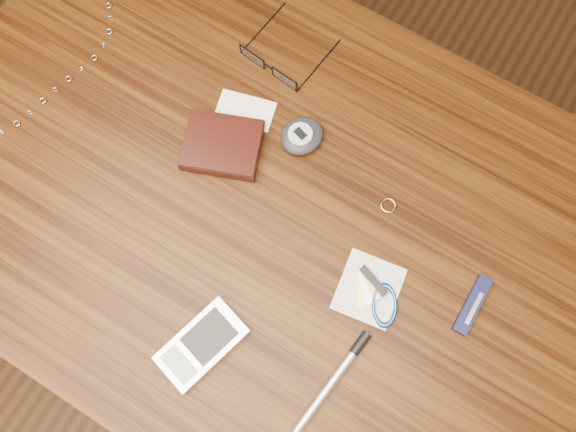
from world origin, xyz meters
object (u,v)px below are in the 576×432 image
at_px(eyeglasses, 271,65).
at_px(pda_phone, 202,344).
at_px(pocket_knife, 472,305).
at_px(pedometer, 302,136).
at_px(silver_pen, 338,374).
at_px(wallet_and_card, 223,144).
at_px(notepad_keys, 377,297).
at_px(desk, 260,219).

distance_m(eyeglasses, pda_phone, 0.41).
distance_m(pda_phone, pocket_knife, 0.36).
relative_size(pedometer, pocket_knife, 0.91).
bearing_deg(silver_pen, wallet_and_card, 147.80).
xyz_separation_m(eyeglasses, silver_pen, (0.30, -0.33, -0.00)).
height_order(pocket_knife, silver_pen, same).
xyz_separation_m(eyeglasses, pda_phone, (0.13, -0.39, -0.00)).
bearing_deg(pedometer, pocket_knife, -15.60).
bearing_deg(wallet_and_card, pda_phone, -62.67).
distance_m(pedometer, pocket_knife, 0.33).
height_order(pda_phone, pocket_knife, pda_phone).
relative_size(wallet_and_card, silver_pen, 1.05).
xyz_separation_m(notepad_keys, pocket_knife, (0.11, 0.06, 0.00)).
bearing_deg(silver_pen, pda_phone, -160.55).
bearing_deg(silver_pen, desk, 146.16).
distance_m(pda_phone, notepad_keys, 0.24).
height_order(desk, pda_phone, pda_phone).
bearing_deg(pocket_knife, notepad_keys, -153.75).
xyz_separation_m(wallet_and_card, pocket_knife, (0.40, -0.02, -0.01)).
bearing_deg(eyeglasses, pda_phone, -70.84).
bearing_deg(wallet_and_card, notepad_keys, -14.30).
distance_m(wallet_and_card, pocket_knife, 0.40).
bearing_deg(silver_pen, pedometer, 128.96).
bearing_deg(pda_phone, pocket_knife, 39.45).
bearing_deg(silver_pen, eyeglasses, 132.70).
height_order(pda_phone, pedometer, pedometer).
distance_m(wallet_and_card, silver_pen, 0.35).
bearing_deg(eyeglasses, wallet_and_card, -86.76).
xyz_separation_m(desk, pocket_knife, (0.32, 0.02, 0.11)).
relative_size(pda_phone, notepad_keys, 1.18).
xyz_separation_m(pedometer, pocket_knife, (0.31, -0.09, -0.01)).
relative_size(pda_phone, pocket_knife, 1.50).
bearing_deg(notepad_keys, pedometer, 144.55).
height_order(pda_phone, silver_pen, pda_phone).
bearing_deg(notepad_keys, pocket_knife, 26.25).
distance_m(wallet_and_card, pda_phone, 0.28).
distance_m(desk, wallet_and_card, 0.15).
distance_m(notepad_keys, silver_pen, 0.11).
relative_size(eyeglasses, silver_pen, 0.79).
bearing_deg(pedometer, silver_pen, -51.04).
distance_m(pocket_knife, silver_pen, 0.20).
bearing_deg(wallet_and_card, silver_pen, -32.20).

